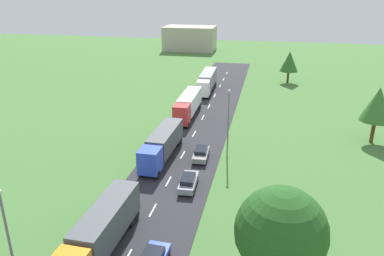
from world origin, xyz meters
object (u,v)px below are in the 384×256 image
object	(u,v)px
truck_fourth	(207,81)
truck_second	(162,144)
tree_oak	(378,104)
tree_maple	(281,232)
lamppost_lead	(9,240)
truck_third	(188,104)
lamppost_second	(228,121)
truck_lead	(101,231)
car_third	(188,182)
car_fourth	(201,154)
tree_birch	(289,62)
distant_building	(190,38)

from	to	relation	value
truck_fourth	truck_second	bearing A→B (deg)	-90.37
tree_oak	tree_maple	distance (m)	35.16
truck_fourth	lamppost_lead	bearing A→B (deg)	-93.97
truck_third	lamppost_second	size ratio (longest dim) A/B	1.38
truck_fourth	tree_oak	world-z (taller)	tree_oak
truck_second	truck_third	distance (m)	16.99
truck_lead	lamppost_second	world-z (taller)	lamppost_second
truck_lead	truck_third	size ratio (longest dim) A/B	0.95
truck_lead	car_third	size ratio (longest dim) A/B	2.63
lamppost_lead	tree_oak	bearing A→B (deg)	48.48
car_third	truck_third	bearing A→B (deg)	102.30
truck_lead	tree_maple	world-z (taller)	tree_maple
truck_fourth	car_third	bearing A→B (deg)	-83.34
car_fourth	lamppost_second	size ratio (longest dim) A/B	0.48
tree_oak	tree_birch	world-z (taller)	tree_oak
truck_lead	lamppost_second	xyz separation A→B (m)	(8.14, 21.17, 2.88)
truck_second	lamppost_lead	xyz separation A→B (m)	(-3.84, -24.79, 2.91)
lamppost_lead	distant_building	xyz separation A→B (m)	(-10.31, 108.53, -1.10)
truck_fourth	tree_maple	distance (m)	56.95
truck_third	tree_oak	bearing A→B (deg)	-11.59
truck_fourth	car_fourth	bearing A→B (deg)	-81.79
tree_maple	car_third	bearing A→B (deg)	123.63
truck_third	tree_oak	world-z (taller)	tree_oak
truck_lead	tree_oak	xyz separation A→B (m)	(27.92, 30.16, 3.53)
truck_fourth	lamppost_lead	size ratio (longest dim) A/B	1.52
truck_lead	lamppost_lead	xyz separation A→B (m)	(-3.93, -5.82, 2.79)
truck_second	tree_maple	world-z (taller)	tree_maple
truck_fourth	tree_maple	world-z (taller)	tree_maple
lamppost_second	tree_birch	world-z (taller)	lamppost_second
truck_third	tree_birch	distance (m)	32.52
car_fourth	distant_building	xyz separation A→B (m)	(-19.14, 83.05, 3.06)
truck_second	distant_building	size ratio (longest dim) A/B	0.73
lamppost_second	truck_fourth	bearing A→B (deg)	104.25
tree_maple	truck_lead	bearing A→B (deg)	170.97
truck_lead	lamppost_lead	size ratio (longest dim) A/B	1.34
truck_third	tree_oak	distance (m)	29.07
truck_fourth	distant_building	size ratio (longest dim) A/B	0.82
truck_lead	car_fourth	world-z (taller)	truck_lead
truck_lead	truck_second	bearing A→B (deg)	90.28
truck_second	tree_birch	world-z (taller)	tree_birch
car_third	tree_maple	world-z (taller)	tree_maple
tree_birch	tree_maple	xyz separation A→B (m)	(-2.65, -65.60, 0.96)
distant_building	truck_second	bearing A→B (deg)	-80.41
truck_second	distant_building	world-z (taller)	distant_building
car_fourth	tree_oak	size ratio (longest dim) A/B	0.54
tree_oak	tree_birch	xyz separation A→B (m)	(-10.88, 33.15, -0.84)
car_third	lamppost_lead	world-z (taller)	lamppost_lead
truck_second	truck_third	bearing A→B (deg)	90.85
car_fourth	tree_maple	world-z (taller)	tree_maple
car_third	lamppost_lead	distance (m)	20.32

